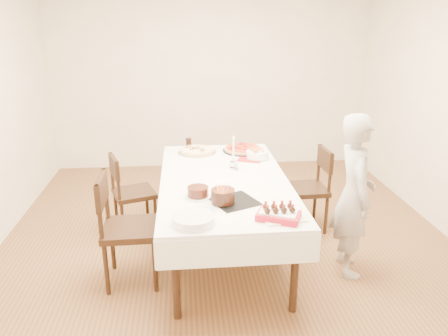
{
  "coord_description": "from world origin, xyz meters",
  "views": [
    {
      "loc": [
        -0.4,
        -3.79,
        2.15
      ],
      "look_at": [
        -0.06,
        -0.11,
        0.85
      ],
      "focal_mm": 35.0,
      "sensor_mm": 36.0,
      "label": 1
    }
  ],
  "objects": [
    {
      "name": "plate_stack",
      "position": [
        -0.36,
        -0.99,
        0.78
      ],
      "size": [
        0.36,
        0.36,
        0.06
      ],
      "primitive_type": "cylinder",
      "rotation": [
        0.0,
        0.0,
        0.2
      ],
      "color": "white",
      "rests_on": "dining_table"
    },
    {
      "name": "red_placemat",
      "position": [
        0.27,
        0.42,
        0.75
      ],
      "size": [
        0.32,
        0.32,
        0.01
      ],
      "primitive_type": "cube",
      "rotation": [
        0.0,
        0.0,
        -0.38
      ],
      "color": "#B21E1E",
      "rests_on": "dining_table"
    },
    {
      "name": "dining_table",
      "position": [
        -0.06,
        -0.11,
        0.38
      ],
      "size": [
        1.41,
        2.27,
        0.75
      ],
      "primitive_type": "cube",
      "rotation": [
        0.0,
        0.0,
        -0.13
      ],
      "color": "white",
      "rests_on": "floor"
    },
    {
      "name": "person",
      "position": [
        1.01,
        -0.52,
        0.71
      ],
      "size": [
        0.39,
        0.55,
        1.42
      ],
      "primitive_type": "imported",
      "rotation": [
        0.0,
        0.0,
        1.47
      ],
      "color": "#BCB7B1",
      "rests_on": "floor"
    },
    {
      "name": "chair_right_savory",
      "position": [
        0.84,
        0.31,
        0.44
      ],
      "size": [
        0.47,
        0.47,
        0.88
      ],
      "primitive_type": null,
      "rotation": [
        0.0,
        0.0,
        0.04
      ],
      "color": "black",
      "rests_on": "floor"
    },
    {
      "name": "box_lid",
      "position": [
        0.29,
        -0.98,
        0.75
      ],
      "size": [
        0.34,
        0.25,
        0.03
      ],
      "primitive_type": "cube",
      "rotation": [
        0.0,
        0.0,
        0.17
      ],
      "color": "beige",
      "rests_on": "dining_table"
    },
    {
      "name": "floor",
      "position": [
        0.0,
        0.0,
        0.0
      ],
      "size": [
        5.0,
        5.0,
        0.0
      ],
      "primitive_type": "plane",
      "color": "brown",
      "rests_on": "ground"
    },
    {
      "name": "strawberry_box",
      "position": [
        0.26,
        -0.98,
        0.79
      ],
      "size": [
        0.36,
        0.31,
        0.08
      ],
      "primitive_type": null,
      "rotation": [
        0.0,
        0.0,
        -0.43
      ],
      "color": "#B6142B",
      "rests_on": "dining_table"
    },
    {
      "name": "birthday_cake",
      "position": [
        -0.12,
        -0.66,
        0.85
      ],
      "size": [
        0.24,
        0.24,
        0.17
      ],
      "primitive_type": "cylinder",
      "rotation": [
        0.0,
        0.0,
        0.34
      ],
      "color": "#34160E",
      "rests_on": "dining_table"
    },
    {
      "name": "pizza_white",
      "position": [
        -0.27,
        0.68,
        0.77
      ],
      "size": [
        0.42,
        0.42,
        0.04
      ],
      "primitive_type": "cylinder",
      "rotation": [
        0.0,
        0.0,
        -0.02
      ],
      "color": "beige",
      "rests_on": "dining_table"
    },
    {
      "name": "wall_front",
      "position": [
        0.0,
        -2.5,
        1.35
      ],
      "size": [
        4.5,
        0.04,
        2.7
      ],
      "primitive_type": "cube",
      "color": "#F0E0CA",
      "rests_on": "floor"
    },
    {
      "name": "pasta_bowl",
      "position": [
        0.34,
        0.43,
        0.79
      ],
      "size": [
        0.29,
        0.29,
        0.07
      ],
      "primitive_type": "cylinder",
      "rotation": [
        0.0,
        0.0,
        -0.38
      ],
      "color": "white",
      "rests_on": "dining_table"
    },
    {
      "name": "chair_left_dessert",
      "position": [
        -0.87,
        -0.51,
        0.48
      ],
      "size": [
        0.5,
        0.5,
        0.96
      ],
      "primitive_type": null,
      "rotation": [
        0.0,
        0.0,
        3.16
      ],
      "color": "black",
      "rests_on": "floor"
    },
    {
      "name": "cake_board",
      "position": [
        -0.02,
        -0.64,
        0.75
      ],
      "size": [
        0.43,
        0.43,
        0.01
      ],
      "primitive_type": "cube",
      "rotation": [
        0.0,
        0.0,
        0.41
      ],
      "color": "black",
      "rests_on": "dining_table"
    },
    {
      "name": "cola_glass",
      "position": [
        -0.36,
        0.88,
        0.81
      ],
      "size": [
        0.06,
        0.06,
        0.11
      ],
      "primitive_type": "cylinder",
      "rotation": [
        0.0,
        0.0,
        0.02
      ],
      "color": "black",
      "rests_on": "dining_table"
    },
    {
      "name": "chair_left_savory",
      "position": [
        -0.94,
        0.42,
        0.42
      ],
      "size": [
        0.55,
        0.55,
        0.84
      ],
      "primitive_type": null,
      "rotation": [
        0.0,
        0.0,
        3.47
      ],
      "color": "black",
      "rests_on": "floor"
    },
    {
      "name": "pizza_pepperoni",
      "position": [
        0.22,
        0.71,
        0.77
      ],
      "size": [
        0.53,
        0.53,
        0.04
      ],
      "primitive_type": "cylinder",
      "rotation": [
        0.0,
        0.0,
        0.29
      ],
      "color": "red",
      "rests_on": "dining_table"
    },
    {
      "name": "shaker_pair",
      "position": [
        0.08,
        0.1,
        0.79
      ],
      "size": [
        0.1,
        0.1,
        0.09
      ],
      "primitive_type": null,
      "rotation": [
        0.0,
        0.0,
        -0.31
      ],
      "color": "white",
      "rests_on": "dining_table"
    },
    {
      "name": "taper_candle",
      "position": [
        0.06,
        0.18,
        0.91
      ],
      "size": [
        0.09,
        0.09,
        0.32
      ],
      "primitive_type": "cylinder",
      "rotation": [
        0.0,
        0.0,
        -0.33
      ],
      "color": "white",
      "rests_on": "dining_table"
    },
    {
      "name": "layer_cake",
      "position": [
        -0.31,
        -0.52,
        0.79
      ],
      "size": [
        0.26,
        0.26,
        0.09
      ],
      "primitive_type": "cylinder",
      "rotation": [
        0.0,
        0.0,
        0.22
      ],
      "color": "#35160D",
      "rests_on": "dining_table"
    },
    {
      "name": "china_plate",
      "position": [
        -0.32,
        -0.85,
        0.76
      ],
      "size": [
        0.29,
        0.29,
        0.01
      ],
      "primitive_type": "cylinder",
      "rotation": [
        0.0,
        0.0,
        -0.12
      ],
      "color": "white",
      "rests_on": "dining_table"
    },
    {
      "name": "wall_back",
      "position": [
        0.0,
        2.5,
        1.35
      ],
      "size": [
        4.5,
        0.04,
        2.7
      ],
      "primitive_type": "cube",
      "color": "#F0E0CA",
      "rests_on": "floor"
    }
  ]
}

